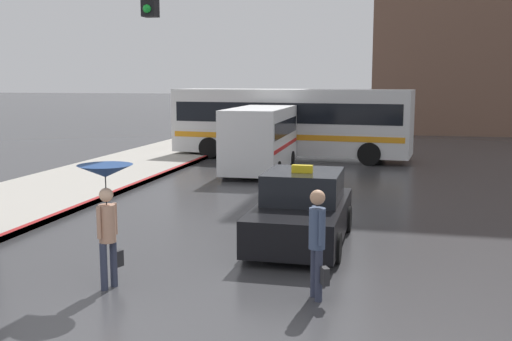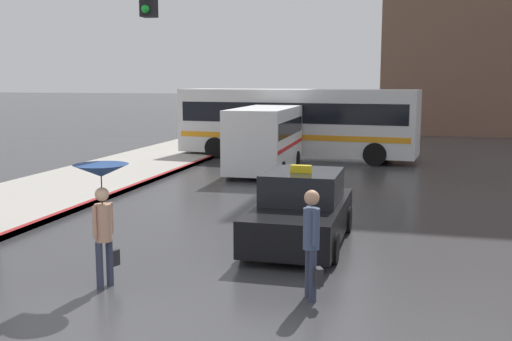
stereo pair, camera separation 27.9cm
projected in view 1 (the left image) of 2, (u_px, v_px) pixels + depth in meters
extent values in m
cube|color=black|center=(302.00, 219.00, 12.81)|extent=(1.80, 4.02, 0.73)
cube|color=black|center=(304.00, 186.00, 12.90)|extent=(1.58, 1.81, 0.65)
cylinder|color=black|center=(336.00, 248.00, 11.45)|extent=(0.20, 0.60, 0.60)
cylinder|color=black|center=(249.00, 242.00, 11.84)|extent=(0.20, 0.60, 0.60)
cylinder|color=black|center=(347.00, 219.00, 13.85)|extent=(0.20, 0.60, 0.60)
cylinder|color=black|center=(274.00, 215.00, 14.24)|extent=(0.20, 0.60, 0.60)
cube|color=yellow|center=(302.00, 169.00, 12.65)|extent=(0.44, 0.16, 0.16)
cube|color=white|center=(261.00, 138.00, 22.95)|extent=(2.11, 5.41, 2.29)
cube|color=black|center=(261.00, 127.00, 22.89)|extent=(2.12, 4.98, 0.59)
cube|color=red|center=(261.00, 145.00, 22.99)|extent=(2.13, 5.19, 0.14)
cylinder|color=black|center=(277.00, 170.00, 21.34)|extent=(0.21, 0.63, 0.63)
cylinder|color=black|center=(226.00, 168.00, 21.74)|extent=(0.21, 0.63, 0.63)
cylinder|color=black|center=(291.00, 159.00, 24.46)|extent=(0.21, 0.63, 0.63)
cylinder|color=black|center=(246.00, 157.00, 24.85)|extent=(0.21, 0.63, 0.63)
cube|color=silver|center=(291.00, 121.00, 26.76)|extent=(10.75, 3.46, 2.83)
cube|color=black|center=(291.00, 112.00, 26.69)|extent=(10.23, 3.43, 0.87)
cube|color=orange|center=(290.00, 134.00, 26.85)|extent=(10.44, 3.45, 0.24)
cylinder|color=black|center=(377.00, 148.00, 26.89)|extent=(0.98, 0.37, 0.96)
cylinder|color=black|center=(369.00, 154.00, 24.64)|extent=(0.98, 0.37, 0.96)
cylinder|color=black|center=(229.00, 143.00, 29.14)|extent=(0.98, 0.37, 0.96)
cylinder|color=black|center=(210.00, 148.00, 26.89)|extent=(0.98, 0.37, 0.96)
cylinder|color=#2D3347|center=(104.00, 267.00, 9.96)|extent=(0.15, 0.15, 0.80)
cylinder|color=#2D3347|center=(114.00, 264.00, 10.14)|extent=(0.15, 0.15, 0.80)
cylinder|color=tan|center=(107.00, 223.00, 9.94)|extent=(0.36, 0.36, 0.64)
sphere|color=#DBAD89|center=(106.00, 195.00, 9.87)|extent=(0.23, 0.23, 0.23)
cylinder|color=tan|center=(99.00, 223.00, 9.79)|extent=(0.09, 0.09, 0.54)
cylinder|color=tan|center=(115.00, 219.00, 10.09)|extent=(0.09, 0.09, 0.54)
cone|color=navy|center=(105.00, 171.00, 9.81)|extent=(0.91, 0.91, 0.20)
cylinder|color=black|center=(106.00, 191.00, 9.86)|extent=(0.02, 0.02, 0.67)
cube|color=#262628|center=(118.00, 259.00, 10.29)|extent=(0.16, 0.20, 0.28)
cylinder|color=#2D3347|center=(314.00, 272.00, 9.66)|extent=(0.16, 0.16, 0.83)
cylinder|color=#2D3347|center=(319.00, 276.00, 9.45)|extent=(0.16, 0.16, 0.83)
cylinder|color=#3D4C6B|center=(317.00, 228.00, 9.44)|extent=(0.35, 0.35, 0.66)
sphere|color=tan|center=(318.00, 197.00, 9.37)|extent=(0.24, 0.24, 0.24)
cylinder|color=#3D4C6B|center=(314.00, 223.00, 9.60)|extent=(0.09, 0.09, 0.56)
cylinder|color=#3D4C6B|center=(321.00, 228.00, 9.27)|extent=(0.09, 0.09, 0.56)
cube|color=#262628|center=(325.00, 276.00, 9.32)|extent=(0.17, 0.21, 0.28)
sphere|color=green|center=(147.00, 9.00, 11.55)|extent=(0.16, 0.16, 0.16)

